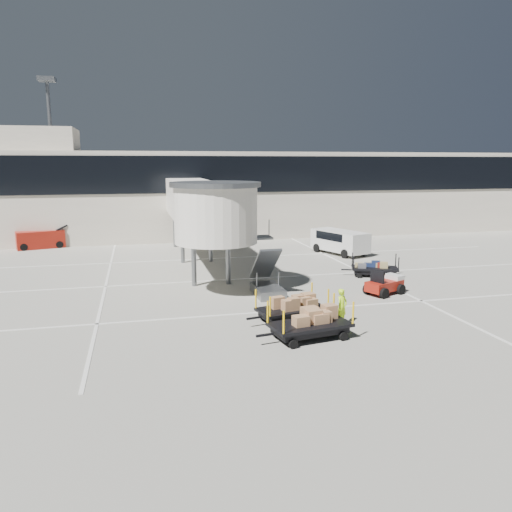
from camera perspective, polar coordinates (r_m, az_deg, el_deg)
The scene contains 11 objects.
ground at distance 22.80m, azimuth 8.04°, elevation -7.42°, with size 140.00×140.00×0.00m, color #A5A293.
lane_markings at distance 31.17m, azimuth 0.60°, elevation -2.37°, with size 40.00×30.00×0.02m.
terminal at distance 50.74m, azimuth -4.78°, elevation 7.29°, with size 64.00×12.11×15.20m.
jet_bridge at distance 32.76m, azimuth -6.29°, elevation 5.77°, with size 5.70×20.40×6.03m.
baggage_tug at distance 27.91m, azimuth 14.53°, elevation -3.22°, with size 2.36×2.01×1.40m.
suitcase_cart at distance 32.11m, azimuth 13.47°, elevation -1.42°, with size 3.51×2.33×1.36m.
box_cart_near at distance 22.58m, azimuth 4.17°, elevation -5.93°, with size 3.86×2.15×1.48m.
box_cart_far at distance 20.41m, azimuth 6.06°, elevation -7.79°, with size 4.07×2.13×1.56m.
ground_worker at distance 22.24m, azimuth 9.79°, elevation -5.75°, with size 0.59×0.39×1.62m, color #AEE518.
minivan at distance 39.46m, azimuth 9.42°, elevation 1.83°, with size 3.47×5.16×1.81m.
belt_loader at distance 45.25m, azimuth -23.38°, elevation 1.75°, with size 4.23×2.54×1.92m.
Camera 1 is at (-8.10, -20.12, 7.02)m, focal length 35.00 mm.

